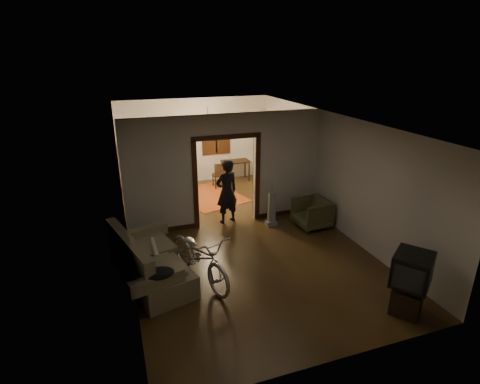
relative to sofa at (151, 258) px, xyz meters
name	(u,v)px	position (x,y,z in m)	size (l,w,h in m)	color
floor	(236,234)	(2.15, 1.32, -0.49)	(5.00, 8.50, 0.01)	#32220F
ceiling	(236,119)	(2.15, 1.32, 2.31)	(5.00, 8.50, 0.01)	white
wall_back	(195,141)	(2.15, 5.57, 0.91)	(5.00, 0.02, 2.80)	beige
wall_left	(123,192)	(-0.35, 1.32, 0.91)	(0.02, 8.50, 2.80)	beige
wall_right	(330,169)	(4.65, 1.32, 0.91)	(0.02, 8.50, 2.80)	beige
partition_wall	(226,171)	(2.15, 2.07, 0.91)	(5.00, 0.14, 2.80)	beige
door_casing	(226,182)	(2.15, 2.07, 0.61)	(1.74, 0.20, 2.32)	#32190B
far_window	(216,135)	(2.85, 5.53, 1.06)	(0.98, 0.06, 1.28)	black
chandelier	(208,121)	(2.15, 3.82, 1.86)	(0.24, 0.24, 0.24)	#FFE0A5
light_switch	(266,173)	(3.20, 1.99, 0.76)	(0.08, 0.01, 0.12)	silver
sofa	(151,258)	(0.00, 0.00, 0.00)	(0.95, 2.12, 0.98)	brown
rolled_paper	(154,247)	(0.10, 0.30, 0.04)	(0.10, 0.10, 0.77)	beige
jacket	(159,273)	(0.05, -0.91, 0.19)	(0.51, 0.38, 0.15)	black
bicycle	(200,256)	(0.88, -0.31, 0.04)	(0.70, 1.99, 1.05)	silver
armchair	(312,213)	(4.09, 1.11, -0.12)	(0.78, 0.81, 0.73)	#484C2B
tv_stand	(407,300)	(3.96, -2.37, -0.26)	(0.50, 0.45, 0.45)	black
crt_tv	(412,270)	(3.96, -2.37, 0.34)	(0.64, 0.57, 0.55)	black
vacuum	(272,209)	(3.17, 1.54, -0.05)	(0.27, 0.22, 0.88)	gray
person	(227,192)	(2.16, 2.07, 0.35)	(0.61, 0.40, 1.68)	black
oriental_rug	(210,196)	(2.20, 4.01, -0.48)	(1.66, 2.18, 0.02)	maroon
locker	(160,163)	(0.88, 5.11, 0.39)	(0.88, 0.49, 1.76)	black
globe	(157,130)	(0.88, 5.11, 1.45)	(0.26, 0.26, 0.26)	#1E5972
desk	(236,171)	(3.43, 5.20, -0.14)	(0.94, 0.52, 0.69)	black
desk_chair	(219,175)	(2.70, 4.71, -0.06)	(0.38, 0.38, 0.85)	black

